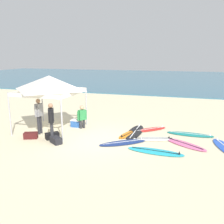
{
  "coord_description": "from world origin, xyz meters",
  "views": [
    {
      "loc": [
        3.94,
        -9.77,
        3.72
      ],
      "look_at": [
        0.45,
        1.39,
        1.0
      ],
      "focal_mm": 39.44,
      "sensor_mm": 36.0,
      "label": 1
    }
  ],
  "objects_px": {
    "surfboard_orange": "(130,133)",
    "person_green": "(82,116)",
    "surfboard_red": "(151,129)",
    "surfboard_teal": "(190,134)",
    "person_grey": "(39,114)",
    "gear_bag_by_pole": "(56,140)",
    "person_black": "(51,120)",
    "surfboard_cyan": "(156,151)",
    "surfboard_pink": "(185,144)",
    "surfboard_black": "(135,132)",
    "canopy_tent": "(49,83)",
    "gear_bag_near_tent": "(52,136)",
    "cooler_box": "(76,123)",
    "surfboard_white": "(154,139)",
    "gear_bag_on_sand": "(31,135)",
    "surfboard_navy": "(123,143)"
  },
  "relations": [
    {
      "from": "surfboard_red",
      "to": "surfboard_teal",
      "type": "bearing_deg",
      "value": -7.14
    },
    {
      "from": "surfboard_pink",
      "to": "gear_bag_on_sand",
      "type": "relative_size",
      "value": 3.36
    },
    {
      "from": "surfboard_pink",
      "to": "surfboard_cyan",
      "type": "distance_m",
      "value": 1.61
    },
    {
      "from": "cooler_box",
      "to": "gear_bag_on_sand",
      "type": "bearing_deg",
      "value": -116.4
    },
    {
      "from": "surfboard_red",
      "to": "gear_bag_on_sand",
      "type": "distance_m",
      "value": 5.82
    },
    {
      "from": "surfboard_cyan",
      "to": "surfboard_orange",
      "type": "bearing_deg",
      "value": 127.06
    },
    {
      "from": "surfboard_black",
      "to": "cooler_box",
      "type": "bearing_deg",
      "value": 178.75
    },
    {
      "from": "surfboard_pink",
      "to": "surfboard_black",
      "type": "height_order",
      "value": "same"
    },
    {
      "from": "cooler_box",
      "to": "person_green",
      "type": "bearing_deg",
      "value": -17.93
    },
    {
      "from": "surfboard_orange",
      "to": "gear_bag_near_tent",
      "type": "relative_size",
      "value": 3.24
    },
    {
      "from": "surfboard_teal",
      "to": "person_green",
      "type": "height_order",
      "value": "person_green"
    },
    {
      "from": "surfboard_white",
      "to": "person_black",
      "type": "relative_size",
      "value": 1.19
    },
    {
      "from": "surfboard_cyan",
      "to": "surfboard_navy",
      "type": "distance_m",
      "value": 1.58
    },
    {
      "from": "person_black",
      "to": "surfboard_cyan",
      "type": "bearing_deg",
      "value": 1.0
    },
    {
      "from": "surfboard_cyan",
      "to": "person_green",
      "type": "relative_size",
      "value": 1.89
    },
    {
      "from": "surfboard_teal",
      "to": "person_grey",
      "type": "height_order",
      "value": "person_grey"
    },
    {
      "from": "surfboard_pink",
      "to": "surfboard_black",
      "type": "relative_size",
      "value": 0.81
    },
    {
      "from": "surfboard_orange",
      "to": "person_green",
      "type": "xyz_separation_m",
      "value": [
        -2.61,
        0.22,
        0.62
      ]
    },
    {
      "from": "gear_bag_on_sand",
      "to": "surfboard_navy",
      "type": "bearing_deg",
      "value": 8.54
    },
    {
      "from": "surfboard_navy",
      "to": "gear_bag_on_sand",
      "type": "bearing_deg",
      "value": -171.46
    },
    {
      "from": "canopy_tent",
      "to": "person_green",
      "type": "bearing_deg",
      "value": 29.18
    },
    {
      "from": "surfboard_white",
      "to": "gear_bag_near_tent",
      "type": "height_order",
      "value": "gear_bag_near_tent"
    },
    {
      "from": "gear_bag_near_tent",
      "to": "cooler_box",
      "type": "bearing_deg",
      "value": 84.39
    },
    {
      "from": "surfboard_navy",
      "to": "person_black",
      "type": "bearing_deg",
      "value": -167.54
    },
    {
      "from": "surfboard_pink",
      "to": "surfboard_black",
      "type": "xyz_separation_m",
      "value": [
        -2.36,
        1.02,
        -0.0
      ]
    },
    {
      "from": "person_black",
      "to": "cooler_box",
      "type": "bearing_deg",
      "value": 89.66
    },
    {
      "from": "surfboard_pink",
      "to": "surfboard_navy",
      "type": "xyz_separation_m",
      "value": [
        -2.53,
        -0.61,
        -0.0
      ]
    },
    {
      "from": "person_grey",
      "to": "gear_bag_on_sand",
      "type": "bearing_deg",
      "value": -90.31
    },
    {
      "from": "surfboard_cyan",
      "to": "surfboard_teal",
      "type": "bearing_deg",
      "value": 63.88
    },
    {
      "from": "person_grey",
      "to": "gear_bag_near_tent",
      "type": "xyz_separation_m",
      "value": [
        0.95,
        -0.47,
        -0.85
      ]
    },
    {
      "from": "person_grey",
      "to": "gear_bag_by_pole",
      "type": "distance_m",
      "value": 1.91
    },
    {
      "from": "person_black",
      "to": "person_green",
      "type": "distance_m",
      "value": 2.3
    },
    {
      "from": "canopy_tent",
      "to": "surfboard_orange",
      "type": "xyz_separation_m",
      "value": [
        3.97,
        0.54,
        -2.35
      ]
    },
    {
      "from": "surfboard_teal",
      "to": "surfboard_orange",
      "type": "bearing_deg",
      "value": -165.64
    },
    {
      "from": "surfboard_cyan",
      "to": "surfboard_white",
      "type": "relative_size",
      "value": 1.12
    },
    {
      "from": "canopy_tent",
      "to": "surfboard_black",
      "type": "relative_size",
      "value": 1.12
    },
    {
      "from": "surfboard_cyan",
      "to": "person_green",
      "type": "distance_m",
      "value": 4.65
    },
    {
      "from": "cooler_box",
      "to": "gear_bag_by_pole",
      "type": "bearing_deg",
      "value": -84.07
    },
    {
      "from": "surfboard_black",
      "to": "person_black",
      "type": "distance_m",
      "value": 4.07
    },
    {
      "from": "canopy_tent",
      "to": "person_black",
      "type": "xyz_separation_m",
      "value": [
        0.91,
        -1.48,
        -1.4
      ]
    },
    {
      "from": "surfboard_teal",
      "to": "gear_bag_on_sand",
      "type": "bearing_deg",
      "value": -158.95
    },
    {
      "from": "surfboard_red",
      "to": "surfboard_cyan",
      "type": "xyz_separation_m",
      "value": [
        0.63,
        -2.89,
        -0.0
      ]
    },
    {
      "from": "surfboard_orange",
      "to": "surfboard_white",
      "type": "relative_size",
      "value": 0.96
    },
    {
      "from": "surfboard_orange",
      "to": "surfboard_navy",
      "type": "height_order",
      "value": "same"
    },
    {
      "from": "surfboard_cyan",
      "to": "person_grey",
      "type": "distance_m",
      "value": 5.78
    },
    {
      "from": "gear_bag_by_pole",
      "to": "person_green",
      "type": "bearing_deg",
      "value": 86.13
    },
    {
      "from": "surfboard_teal",
      "to": "cooler_box",
      "type": "bearing_deg",
      "value": -176.53
    },
    {
      "from": "surfboard_red",
      "to": "surfboard_orange",
      "type": "xyz_separation_m",
      "value": [
        -0.83,
        -0.95,
        -0.0
      ]
    },
    {
      "from": "canopy_tent",
      "to": "gear_bag_near_tent",
      "type": "height_order",
      "value": "canopy_tent"
    },
    {
      "from": "canopy_tent",
      "to": "surfboard_black",
      "type": "bearing_deg",
      "value": 11.26
    }
  ]
}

